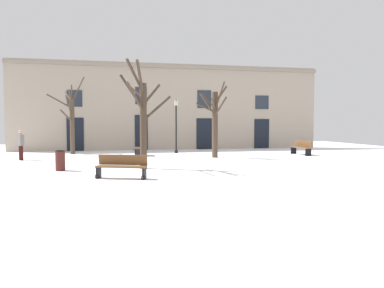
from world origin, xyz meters
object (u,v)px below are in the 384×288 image
object	(u,v)px
bench_near_center_tree	(302,147)
person_crossing_plaza	(21,144)
tree_center	(143,116)
bench_back_to_back_right	(122,166)
bench_back_to_back_left	(140,148)
tree_near_facade	(215,120)
streetlamp	(176,120)
tree_left_of_center	(71,120)
litter_bin	(60,160)

from	to	relation	value
bench_near_center_tree	person_crossing_plaza	xyz separation A→B (m)	(-16.60, -0.10, 0.42)
tree_center	bench_back_to_back_right	size ratio (longest dim) A/B	2.46
tree_center	bench_near_center_tree	world-z (taller)	tree_center
bench_near_center_tree	bench_back_to_back_left	distance (m)	10.27
tree_near_facade	bench_back_to_back_right	bearing A→B (deg)	-127.58
streetlamp	bench_near_center_tree	distance (m)	8.37
streetlamp	person_crossing_plaza	bearing A→B (deg)	-161.29
streetlamp	person_crossing_plaza	size ratio (longest dim) A/B	2.22
bench_back_to_back_right	tree_near_facade	bearing A→B (deg)	71.77
tree_center	bench_back_to_back_right	distance (m)	3.37
bench_near_center_tree	streetlamp	bearing A→B (deg)	-113.36
person_crossing_plaza	streetlamp	bearing A→B (deg)	69.45
tree_left_of_center	bench_back_to_back_left	distance (m)	5.04
tree_left_of_center	litter_bin	xyz separation A→B (m)	(0.66, -8.43, -1.82)
bench_near_center_tree	tree_near_facade	bearing A→B (deg)	-85.82
tree_center	bench_back_to_back_left	distance (m)	6.75
streetlamp	tree_center	bearing A→B (deg)	-108.83
tree_center	bench_near_center_tree	bearing A→B (deg)	25.71
streetlamp	litter_bin	world-z (taller)	streetlamp
bench_back_to_back_right	bench_near_center_tree	world-z (taller)	bench_near_center_tree
bench_back_to_back_left	tree_left_of_center	bearing A→B (deg)	-115.94
litter_bin	person_crossing_plaza	xyz separation A→B (m)	(-2.81, 4.87, 0.48)
litter_bin	tree_near_facade	bearing A→B (deg)	28.60
bench_back_to_back_right	bench_back_to_back_left	xyz separation A→B (m)	(1.09, 9.13, 0.01)
tree_center	tree_near_facade	bearing A→B (deg)	44.21
bench_back_to_back_right	bench_near_center_tree	distance (m)	13.59
tree_left_of_center	person_crossing_plaza	bearing A→B (deg)	-121.17
tree_near_facade	bench_near_center_tree	xyz separation A→B (m)	(5.91, 0.67, -1.69)
tree_near_facade	bench_back_to_back_left	bearing A→B (deg)	152.86
bench_back_to_back_right	bench_back_to_back_left	distance (m)	9.19
tree_near_facade	tree_center	xyz separation A→B (m)	(-4.42, -4.30, 0.15)
tree_near_facade	litter_bin	bearing A→B (deg)	-151.40
streetlamp	litter_bin	xyz separation A→B (m)	(-6.15, -7.90, -1.80)
bench_near_center_tree	bench_back_to_back_right	bearing A→B (deg)	-58.21
tree_center	bench_back_to_back_left	world-z (taller)	tree_center
tree_center	bench_back_to_back_right	world-z (taller)	tree_center
tree_left_of_center	tree_center	size ratio (longest dim) A/B	1.08
streetlamp	bench_back_to_back_right	bearing A→B (deg)	-108.92
tree_near_facade	person_crossing_plaza	xyz separation A→B (m)	(-10.69, 0.58, -1.27)
bench_back_to_back_left	person_crossing_plaza	world-z (taller)	person_crossing_plaza
streetlamp	bench_back_to_back_left	bearing A→B (deg)	-150.47
tree_center	bench_back_to_back_right	bearing A→B (deg)	-109.22
bench_back_to_back_right	bench_near_center_tree	xyz separation A→B (m)	(11.25, 7.62, 0.03)
tree_near_facade	person_crossing_plaza	size ratio (longest dim) A/B	2.65
streetlamp	bench_near_center_tree	xyz separation A→B (m)	(7.63, -2.94, -1.75)
tree_left_of_center	tree_center	bearing A→B (deg)	-64.05
streetlamp	person_crossing_plaza	xyz separation A→B (m)	(-8.96, -3.03, -1.33)
tree_center	streetlamp	bearing A→B (deg)	71.17
person_crossing_plaza	bench_back_to_back_right	bearing A→B (deg)	-3.87
tree_center	litter_bin	xyz separation A→B (m)	(-3.45, 0.01, -1.90)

